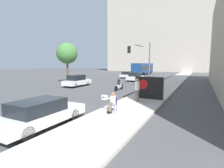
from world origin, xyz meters
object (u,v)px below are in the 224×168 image
object	(u,v)px
parked_car_curbside	(40,113)
seated_protester	(112,101)
car_on_road_distant	(127,75)
traffic_light_pole	(141,58)
street_tree_near_curb	(67,53)
car_on_road_midblock	(135,77)
jogger_on_sidewalk	(137,90)
car_on_road_nearest	(77,81)
protest_banner	(149,88)
motorcycle_on_road	(119,86)
city_bus_on_road	(143,68)

from	to	relation	value
parked_car_curbside	seated_protester	bearing A→B (deg)	58.74
seated_protester	car_on_road_distant	size ratio (longest dim) A/B	0.25
traffic_light_pole	street_tree_near_curb	world-z (taller)	street_tree_near_curb
traffic_light_pole	car_on_road_midblock	xyz separation A→B (m)	(-3.67, 8.39, -3.00)
jogger_on_sidewalk	parked_car_curbside	size ratio (longest dim) A/B	0.38
jogger_on_sidewalk	traffic_light_pole	bearing A→B (deg)	-83.14
jogger_on_sidewalk	car_on_road_distant	size ratio (longest dim) A/B	0.38
jogger_on_sidewalk	seated_protester	bearing A→B (deg)	74.81
car_on_road_midblock	street_tree_near_curb	bearing A→B (deg)	-136.01
car_on_road_nearest	car_on_road_distant	bearing A→B (deg)	87.25
protest_banner	car_on_road_distant	distance (m)	23.50
seated_protester	traffic_light_pole	xyz separation A→B (m)	(-1.79, 11.30, 2.97)
jogger_on_sidewalk	street_tree_near_curb	xyz separation A→B (m)	(-14.05, 8.25, 3.50)
motorcycle_on_road	car_on_road_midblock	bearing A→B (deg)	99.79
seated_protester	motorcycle_on_road	distance (m)	9.53
jogger_on_sidewalk	car_on_road_distant	distance (m)	23.86
traffic_light_pole	car_on_road_midblock	bearing A→B (deg)	113.61
jogger_on_sidewalk	protest_banner	xyz separation A→B (m)	(0.70, 0.72, 0.08)
jogger_on_sidewalk	motorcycle_on_road	size ratio (longest dim) A/B	0.84
car_on_road_nearest	motorcycle_on_road	distance (m)	6.41
protest_banner	traffic_light_pole	size ratio (longest dim) A/B	0.43
protest_banner	car_on_road_distant	bearing A→B (deg)	115.96
parked_car_curbside	street_tree_near_curb	xyz separation A→B (m)	(-11.55, 15.25, 3.88)
motorcycle_on_road	street_tree_near_curb	distance (m)	11.24
car_on_road_midblock	motorcycle_on_road	size ratio (longest dim) A/B	1.96
seated_protester	street_tree_near_curb	bearing A→B (deg)	133.67
car_on_road_midblock	city_bus_on_road	xyz separation A→B (m)	(-4.06, 17.93, 1.03)
seated_protester	city_bus_on_road	bearing A→B (deg)	98.63
street_tree_near_curb	car_on_road_nearest	bearing A→B (deg)	-33.50
traffic_light_pole	car_on_road_midblock	distance (m)	9.64
protest_banner	street_tree_near_curb	world-z (taller)	street_tree_near_curb
car_on_road_midblock	traffic_light_pole	bearing A→B (deg)	-66.39
car_on_road_midblock	street_tree_near_curb	size ratio (longest dim) A/B	0.66
traffic_light_pole	car_on_road_midblock	size ratio (longest dim) A/B	1.30
car_on_road_midblock	city_bus_on_road	bearing A→B (deg)	102.75
car_on_road_nearest	city_bus_on_road	size ratio (longest dim) A/B	0.35
parked_car_curbside	city_bus_on_road	distance (m)	41.78
car_on_road_distant	street_tree_near_curb	world-z (taller)	street_tree_near_curb
traffic_light_pole	car_on_road_distant	distance (m)	16.19
motorcycle_on_road	street_tree_near_curb	world-z (taller)	street_tree_near_curb
traffic_light_pole	car_on_road_distant	world-z (taller)	traffic_light_pole
protest_banner	car_on_road_midblock	xyz separation A→B (m)	(-6.55, 15.45, -0.39)
traffic_light_pole	street_tree_near_curb	bearing A→B (deg)	177.72
seated_protester	protest_banner	distance (m)	4.40
parked_car_curbside	car_on_road_midblock	bearing A→B (deg)	98.23
seated_protester	protest_banner	bearing A→B (deg)	70.03
protest_banner	street_tree_near_curb	distance (m)	16.91
city_bus_on_road	street_tree_near_curb	world-z (taller)	street_tree_near_curb
car_on_road_nearest	street_tree_near_curb	world-z (taller)	street_tree_near_curb
city_bus_on_road	street_tree_near_curb	bearing A→B (deg)	-99.10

